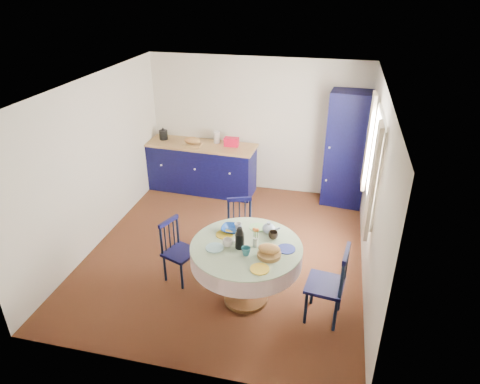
{
  "coord_description": "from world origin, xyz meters",
  "views": [
    {
      "loc": [
        1.42,
        -5.2,
        3.76
      ],
      "look_at": [
        0.16,
        0.2,
        0.92
      ],
      "focal_mm": 32.0,
      "sensor_mm": 36.0,
      "label": 1
    }
  ],
  "objects_px": {
    "dining_table": "(247,254)",
    "chair_left": "(178,250)",
    "kitchen_counter": "(201,167)",
    "chair_far": "(240,228)",
    "mug_d": "(238,226)",
    "cobalt_bowl": "(231,229)",
    "mug_c": "(273,235)",
    "chair_right": "(329,284)",
    "mug_a": "(228,243)",
    "mug_b": "(246,251)",
    "pantry_cabinet": "(347,150)"
  },
  "relations": [
    {
      "from": "pantry_cabinet",
      "to": "mug_b",
      "type": "relative_size",
      "value": 18.33
    },
    {
      "from": "pantry_cabinet",
      "to": "mug_d",
      "type": "relative_size",
      "value": 21.37
    },
    {
      "from": "kitchen_counter",
      "to": "chair_far",
      "type": "xyz_separation_m",
      "value": [
        1.22,
        -1.93,
        -0.03
      ]
    },
    {
      "from": "chair_left",
      "to": "chair_far",
      "type": "xyz_separation_m",
      "value": [
        0.69,
        0.74,
        0.0
      ]
    },
    {
      "from": "dining_table",
      "to": "mug_a",
      "type": "relative_size",
      "value": 11.0
    },
    {
      "from": "chair_far",
      "to": "mug_a",
      "type": "bearing_deg",
      "value": -105.57
    },
    {
      "from": "chair_far",
      "to": "cobalt_bowl",
      "type": "xyz_separation_m",
      "value": [
        0.04,
        -0.69,
        0.41
      ]
    },
    {
      "from": "chair_far",
      "to": "chair_right",
      "type": "relative_size",
      "value": 0.87
    },
    {
      "from": "dining_table",
      "to": "kitchen_counter",
      "type": "bearing_deg",
      "value": 117.81
    },
    {
      "from": "mug_d",
      "to": "mug_c",
      "type": "bearing_deg",
      "value": -12.85
    },
    {
      "from": "kitchen_counter",
      "to": "dining_table",
      "type": "bearing_deg",
      "value": -59.06
    },
    {
      "from": "kitchen_counter",
      "to": "mug_a",
      "type": "height_order",
      "value": "kitchen_counter"
    },
    {
      "from": "mug_c",
      "to": "cobalt_bowl",
      "type": "xyz_separation_m",
      "value": [
        -0.55,
        0.05,
        -0.02
      ]
    },
    {
      "from": "mug_b",
      "to": "cobalt_bowl",
      "type": "bearing_deg",
      "value": 122.35
    },
    {
      "from": "kitchen_counter",
      "to": "mug_b",
      "type": "distance_m",
      "value": 3.48
    },
    {
      "from": "kitchen_counter",
      "to": "mug_a",
      "type": "distance_m",
      "value": 3.26
    },
    {
      "from": "chair_left",
      "to": "mug_c",
      "type": "height_order",
      "value": "mug_c"
    },
    {
      "from": "pantry_cabinet",
      "to": "chair_right",
      "type": "height_order",
      "value": "pantry_cabinet"
    },
    {
      "from": "dining_table",
      "to": "mug_c",
      "type": "height_order",
      "value": "dining_table"
    },
    {
      "from": "chair_right",
      "to": "mug_a",
      "type": "xyz_separation_m",
      "value": [
        -1.23,
        0.04,
        0.36
      ]
    },
    {
      "from": "chair_right",
      "to": "mug_d",
      "type": "relative_size",
      "value": 10.59
    },
    {
      "from": "dining_table",
      "to": "chair_left",
      "type": "height_order",
      "value": "dining_table"
    },
    {
      "from": "mug_d",
      "to": "pantry_cabinet",
      "type": "bearing_deg",
      "value": 63.56
    },
    {
      "from": "pantry_cabinet",
      "to": "mug_c",
      "type": "relative_size",
      "value": 16.88
    },
    {
      "from": "mug_a",
      "to": "mug_b",
      "type": "bearing_deg",
      "value": -26.63
    },
    {
      "from": "mug_b",
      "to": "kitchen_counter",
      "type": "bearing_deg",
      "value": 116.79
    },
    {
      "from": "dining_table",
      "to": "mug_c",
      "type": "relative_size",
      "value": 11.24
    },
    {
      "from": "mug_a",
      "to": "kitchen_counter",
      "type": "bearing_deg",
      "value": 113.81
    },
    {
      "from": "chair_left",
      "to": "pantry_cabinet",
      "type": "bearing_deg",
      "value": -16.45
    },
    {
      "from": "mug_d",
      "to": "cobalt_bowl",
      "type": "xyz_separation_m",
      "value": [
        -0.08,
        -0.06,
        -0.01
      ]
    },
    {
      "from": "mug_b",
      "to": "mug_d",
      "type": "height_order",
      "value": "mug_b"
    },
    {
      "from": "dining_table",
      "to": "cobalt_bowl",
      "type": "distance_m",
      "value": 0.42
    },
    {
      "from": "chair_left",
      "to": "mug_a",
      "type": "bearing_deg",
      "value": -89.47
    },
    {
      "from": "chair_left",
      "to": "chair_right",
      "type": "bearing_deg",
      "value": -78.18
    },
    {
      "from": "pantry_cabinet",
      "to": "mug_c",
      "type": "xyz_separation_m",
      "value": [
        -0.85,
        -2.77,
        -0.15
      ]
    },
    {
      "from": "dining_table",
      "to": "mug_c",
      "type": "bearing_deg",
      "value": 39.55
    },
    {
      "from": "chair_far",
      "to": "mug_a",
      "type": "height_order",
      "value": "mug_a"
    },
    {
      "from": "chair_far",
      "to": "mug_c",
      "type": "distance_m",
      "value": 1.04
    },
    {
      "from": "kitchen_counter",
      "to": "dining_table",
      "type": "height_order",
      "value": "kitchen_counter"
    },
    {
      "from": "kitchen_counter",
      "to": "mug_d",
      "type": "xyz_separation_m",
      "value": [
        1.34,
        -2.56,
        0.39
      ]
    },
    {
      "from": "chair_far",
      "to": "mug_c",
      "type": "xyz_separation_m",
      "value": [
        0.59,
        -0.74,
        0.43
      ]
    },
    {
      "from": "chair_right",
      "to": "cobalt_bowl",
      "type": "height_order",
      "value": "chair_right"
    },
    {
      "from": "pantry_cabinet",
      "to": "mug_c",
      "type": "distance_m",
      "value": 2.9
    },
    {
      "from": "pantry_cabinet",
      "to": "mug_c",
      "type": "bearing_deg",
      "value": -101.37
    },
    {
      "from": "kitchen_counter",
      "to": "chair_far",
      "type": "bearing_deg",
      "value": -54.48
    },
    {
      "from": "pantry_cabinet",
      "to": "mug_d",
      "type": "bearing_deg",
      "value": -110.73
    },
    {
      "from": "mug_a",
      "to": "cobalt_bowl",
      "type": "distance_m",
      "value": 0.34
    },
    {
      "from": "chair_left",
      "to": "chair_far",
      "type": "distance_m",
      "value": 1.01
    },
    {
      "from": "mug_d",
      "to": "cobalt_bowl",
      "type": "relative_size",
      "value": 0.38
    },
    {
      "from": "pantry_cabinet",
      "to": "kitchen_counter",
      "type": "bearing_deg",
      "value": -172.14
    }
  ]
}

